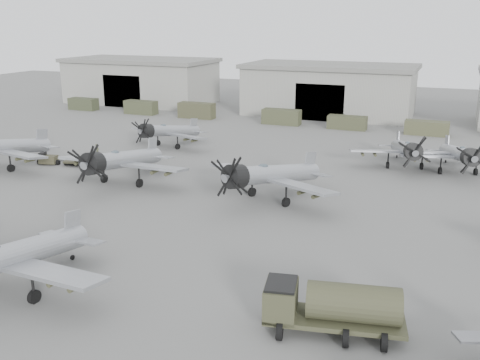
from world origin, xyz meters
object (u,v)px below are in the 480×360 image
(ground_crew, at_px, (97,150))
(aircraft_far_0, at_px, (166,131))
(aircraft_mid_1, at_px, (119,161))
(tug_trailer, at_px, (61,160))
(aircraft_far_1, at_px, (406,150))
(fuel_tanker, at_px, (332,305))
(aircraft_near_1, at_px, (3,259))
(aircraft_mid_2, at_px, (268,175))
(aircraft_extra_688, at_px, (460,155))

(ground_crew, bearing_deg, aircraft_far_0, -58.02)
(aircraft_mid_1, xyz_separation_m, tug_trailer, (-10.77, 4.04, -2.00))
(aircraft_far_1, relative_size, fuel_tanker, 1.60)
(fuel_tanker, distance_m, ground_crew, 43.96)
(aircraft_near_1, distance_m, aircraft_far_0, 39.43)
(aircraft_mid_2, bearing_deg, aircraft_far_1, 79.99)
(aircraft_near_1, bearing_deg, ground_crew, 120.01)
(aircraft_mid_1, height_order, aircraft_far_1, aircraft_mid_1)
(fuel_tanker, height_order, ground_crew, fuel_tanker)
(aircraft_mid_2, distance_m, aircraft_extra_688, 22.63)
(tug_trailer, bearing_deg, aircraft_near_1, -70.09)
(fuel_tanker, bearing_deg, aircraft_near_1, 179.52)
(fuel_tanker, bearing_deg, tug_trailer, 137.39)
(aircraft_mid_2, bearing_deg, fuel_tanker, -38.89)
(aircraft_near_1, xyz_separation_m, aircraft_mid_1, (-6.67, 21.70, 0.11))
(ground_crew, bearing_deg, aircraft_mid_2, -130.85)
(aircraft_near_1, height_order, aircraft_mid_1, aircraft_mid_1)
(aircraft_mid_1, bearing_deg, ground_crew, 136.83)
(aircraft_far_1, xyz_separation_m, ground_crew, (-35.07, -8.24, -1.43))
(aircraft_extra_688, xyz_separation_m, tug_trailer, (-42.13, -12.65, -1.68))
(aircraft_near_1, distance_m, aircraft_mid_1, 22.70)
(aircraft_mid_2, bearing_deg, aircraft_far_0, 163.91)
(aircraft_far_1, height_order, tug_trailer, aircraft_far_1)
(aircraft_mid_2, bearing_deg, ground_crew, -175.29)
(ground_crew, bearing_deg, aircraft_near_1, -175.17)
(aircraft_mid_2, distance_m, ground_crew, 25.91)
(fuel_tanker, relative_size, tug_trailer, 1.06)
(aircraft_near_1, relative_size, aircraft_mid_1, 0.96)
(aircraft_near_1, height_order, fuel_tanker, aircraft_near_1)
(aircraft_mid_1, height_order, fuel_tanker, aircraft_mid_1)
(aircraft_near_1, xyz_separation_m, aircraft_far_1, (19.16, 38.70, -0.21))
(aircraft_mid_2, bearing_deg, aircraft_extra_688, 67.69)
(tug_trailer, height_order, ground_crew, ground_crew)
(fuel_tanker, distance_m, tug_trailer, 42.53)
(aircraft_near_1, height_order, aircraft_far_1, aircraft_near_1)
(fuel_tanker, bearing_deg, aircraft_extra_688, 69.32)
(aircraft_near_1, height_order, aircraft_far_0, aircraft_near_1)
(tug_trailer, bearing_deg, aircraft_mid_1, -34.78)
(aircraft_mid_1, bearing_deg, aircraft_extra_688, 28.31)
(aircraft_near_1, relative_size, fuel_tanker, 1.74)
(aircraft_near_1, xyz_separation_m, fuel_tanker, (18.83, 3.54, -0.81))
(aircraft_far_0, bearing_deg, aircraft_extra_688, 15.47)
(aircraft_far_0, distance_m, aircraft_extra_688, 35.30)
(aircraft_far_1, height_order, aircraft_extra_688, same)
(ground_crew, bearing_deg, aircraft_extra_688, -101.70)
(aircraft_far_1, bearing_deg, aircraft_mid_1, -162.20)
(aircraft_mid_1, relative_size, tug_trailer, 1.91)
(aircraft_near_1, height_order, aircraft_mid_2, aircraft_mid_2)
(aircraft_near_1, xyz_separation_m, aircraft_extra_688, (24.69, 38.39, -0.21))
(aircraft_mid_1, height_order, tug_trailer, aircraft_mid_1)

